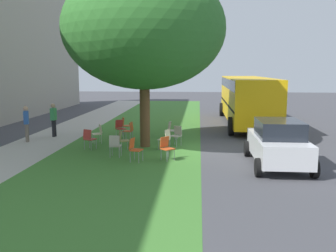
{
  "coord_description": "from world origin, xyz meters",
  "views": [
    {
      "loc": [
        -15.23,
        0.31,
        3.4
      ],
      "look_at": [
        0.95,
        1.66,
        0.87
      ],
      "focal_mm": 39.26,
      "sensor_mm": 36.0,
      "label": 1
    }
  ],
  "objects_px": {
    "chair_4": "(98,132)",
    "parked_car": "(278,143)",
    "chair_8": "(177,134)",
    "street_tree": "(144,29)",
    "chair_11": "(166,146)",
    "chair_2": "(165,138)",
    "chair_6": "(115,144)",
    "chair_7": "(135,148)",
    "chair_0": "(172,129)",
    "pedestrian_0": "(54,119)",
    "school_bus": "(247,96)",
    "chair_5": "(89,138)",
    "chair_1": "(123,139)",
    "chair_3": "(129,129)",
    "pedestrian_1": "(26,122)",
    "chair_10": "(120,127)"
  },
  "relations": [
    {
      "from": "pedestrian_0",
      "to": "chair_5",
      "type": "bearing_deg",
      "value": -136.81
    },
    {
      "from": "pedestrian_0",
      "to": "pedestrian_1",
      "type": "height_order",
      "value": "same"
    },
    {
      "from": "street_tree",
      "to": "parked_car",
      "type": "relative_size",
      "value": 2.06
    },
    {
      "from": "chair_2",
      "to": "parked_car",
      "type": "relative_size",
      "value": 0.24
    },
    {
      "from": "chair_1",
      "to": "chair_5",
      "type": "relative_size",
      "value": 1.0
    },
    {
      "from": "parked_car",
      "to": "pedestrian_0",
      "type": "bearing_deg",
      "value": 64.01
    },
    {
      "from": "chair_8",
      "to": "chair_10",
      "type": "xyz_separation_m",
      "value": [
        1.78,
        2.94,
        0.0
      ]
    },
    {
      "from": "chair_4",
      "to": "chair_7",
      "type": "height_order",
      "value": "same"
    },
    {
      "from": "chair_0",
      "to": "chair_11",
      "type": "xyz_separation_m",
      "value": [
        -4.09,
        -0.1,
        0.0
      ]
    },
    {
      "from": "school_bus",
      "to": "chair_2",
      "type": "bearing_deg",
      "value": 150.59
    },
    {
      "from": "street_tree",
      "to": "chair_8",
      "type": "bearing_deg",
      "value": -77.19
    },
    {
      "from": "street_tree",
      "to": "chair_10",
      "type": "distance_m",
      "value": 5.24
    },
    {
      "from": "chair_1",
      "to": "chair_4",
      "type": "relative_size",
      "value": 1.0
    },
    {
      "from": "chair_7",
      "to": "chair_1",
      "type": "bearing_deg",
      "value": 25.34
    },
    {
      "from": "chair_8",
      "to": "chair_11",
      "type": "height_order",
      "value": "same"
    },
    {
      "from": "school_bus",
      "to": "pedestrian_0",
      "type": "xyz_separation_m",
      "value": [
        -5.1,
        10.24,
        -0.83
      ]
    },
    {
      "from": "chair_1",
      "to": "chair_3",
      "type": "height_order",
      "value": "same"
    },
    {
      "from": "chair_4",
      "to": "parked_car",
      "type": "distance_m",
      "value": 8.15
    },
    {
      "from": "chair_6",
      "to": "pedestrian_1",
      "type": "distance_m",
      "value": 5.55
    },
    {
      "from": "chair_7",
      "to": "chair_11",
      "type": "bearing_deg",
      "value": -73.75
    },
    {
      "from": "chair_7",
      "to": "school_bus",
      "type": "height_order",
      "value": "school_bus"
    },
    {
      "from": "chair_4",
      "to": "chair_10",
      "type": "distance_m",
      "value": 1.71
    },
    {
      "from": "chair_1",
      "to": "chair_8",
      "type": "bearing_deg",
      "value": -58.85
    },
    {
      "from": "chair_1",
      "to": "chair_8",
      "type": "distance_m",
      "value": 2.54
    },
    {
      "from": "chair_4",
      "to": "parked_car",
      "type": "height_order",
      "value": "parked_car"
    },
    {
      "from": "school_bus",
      "to": "pedestrian_1",
      "type": "xyz_separation_m",
      "value": [
        -6.51,
        10.98,
        -0.83
      ]
    },
    {
      "from": "chair_0",
      "to": "parked_car",
      "type": "height_order",
      "value": "parked_car"
    },
    {
      "from": "chair_0",
      "to": "school_bus",
      "type": "height_order",
      "value": "school_bus"
    },
    {
      "from": "chair_8",
      "to": "parked_car",
      "type": "height_order",
      "value": "parked_car"
    },
    {
      "from": "chair_1",
      "to": "school_bus",
      "type": "height_order",
      "value": "school_bus"
    },
    {
      "from": "chair_8",
      "to": "pedestrian_1",
      "type": "bearing_deg",
      "value": 87.73
    },
    {
      "from": "chair_7",
      "to": "pedestrian_0",
      "type": "relative_size",
      "value": 0.52
    },
    {
      "from": "chair_10",
      "to": "pedestrian_0",
      "type": "distance_m",
      "value": 3.41
    },
    {
      "from": "chair_10",
      "to": "chair_0",
      "type": "bearing_deg",
      "value": -97.82
    },
    {
      "from": "chair_1",
      "to": "chair_4",
      "type": "bearing_deg",
      "value": 43.49
    },
    {
      "from": "chair_4",
      "to": "chair_11",
      "type": "height_order",
      "value": "same"
    },
    {
      "from": "chair_2",
      "to": "chair_6",
      "type": "distance_m",
      "value": 2.38
    },
    {
      "from": "chair_0",
      "to": "chair_7",
      "type": "xyz_separation_m",
      "value": [
        -4.43,
        1.04,
        0.0
      ]
    },
    {
      "from": "chair_5",
      "to": "chair_8",
      "type": "height_order",
      "value": "same"
    },
    {
      "from": "chair_4",
      "to": "chair_8",
      "type": "xyz_separation_m",
      "value": [
        -0.22,
        -3.62,
        0.0
      ]
    },
    {
      "from": "chair_1",
      "to": "chair_4",
      "type": "xyz_separation_m",
      "value": [
        1.53,
        1.45,
        0.0
      ]
    },
    {
      "from": "chair_8",
      "to": "pedestrian_1",
      "type": "distance_m",
      "value": 7.09
    },
    {
      "from": "chair_2",
      "to": "school_bus",
      "type": "distance_m",
      "value": 8.91
    },
    {
      "from": "chair_7",
      "to": "chair_8",
      "type": "relative_size",
      "value": 1.0
    },
    {
      "from": "pedestrian_0",
      "to": "chair_7",
      "type": "bearing_deg",
      "value": -133.46
    },
    {
      "from": "chair_3",
      "to": "school_bus",
      "type": "relative_size",
      "value": 0.08
    },
    {
      "from": "street_tree",
      "to": "chair_11",
      "type": "xyz_separation_m",
      "value": [
        -2.36,
        -1.15,
        -4.54
      ]
    },
    {
      "from": "chair_2",
      "to": "chair_6",
      "type": "relative_size",
      "value": 1.0
    },
    {
      "from": "chair_1",
      "to": "chair_4",
      "type": "height_order",
      "value": "same"
    },
    {
      "from": "chair_5",
      "to": "chair_7",
      "type": "xyz_separation_m",
      "value": [
        -1.85,
        -2.28,
        0.0
      ]
    }
  ]
}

